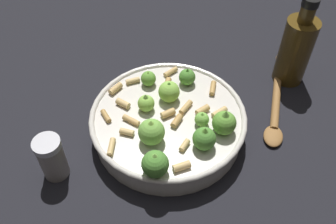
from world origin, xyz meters
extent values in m
plane|color=black|center=(0.00, 0.00, 0.00)|extent=(2.40, 2.40, 0.00)
cylinder|color=beige|center=(0.00, 0.00, 0.02)|extent=(0.28, 0.28, 0.05)
torus|color=beige|center=(0.00, 0.00, 0.05)|extent=(0.29, 0.29, 0.01)
sphere|color=#8CC64C|center=(-0.02, 0.04, 0.06)|extent=(0.03, 0.03, 0.03)
cone|color=#75B247|center=(-0.02, 0.04, 0.08)|extent=(0.02, 0.02, 0.01)
sphere|color=#8CC64C|center=(0.03, 0.03, 0.07)|extent=(0.04, 0.04, 0.04)
cone|color=#609E38|center=(0.03, 0.03, 0.09)|extent=(0.02, 0.02, 0.01)
sphere|color=#4C8933|center=(-0.09, -0.08, 0.07)|extent=(0.04, 0.04, 0.04)
cone|color=#75B247|center=(-0.09, -0.08, 0.09)|extent=(0.02, 0.02, 0.01)
sphere|color=#75B247|center=(0.03, -0.05, 0.06)|extent=(0.03, 0.03, 0.03)
cone|color=#75B247|center=(0.03, -0.05, 0.07)|extent=(0.01, 0.01, 0.01)
sphere|color=#75B247|center=(-0.06, -0.02, 0.07)|extent=(0.05, 0.05, 0.05)
cone|color=#8CC64C|center=(-0.06, -0.02, 0.09)|extent=(0.02, 0.02, 0.01)
sphere|color=#4C8933|center=(0.00, -0.09, 0.07)|extent=(0.04, 0.04, 0.04)
cone|color=#609E38|center=(0.00, -0.09, 0.09)|extent=(0.02, 0.02, 0.02)
sphere|color=#609E38|center=(0.05, -0.09, 0.07)|extent=(0.04, 0.04, 0.04)
cone|color=#75B247|center=(0.05, -0.09, 0.09)|extent=(0.02, 0.02, 0.02)
sphere|color=#4C8933|center=(0.08, 0.04, 0.06)|extent=(0.03, 0.03, 0.03)
cone|color=#4C8933|center=(0.08, 0.04, 0.08)|extent=(0.01, 0.01, 0.01)
sphere|color=#609E38|center=(0.03, 0.09, 0.06)|extent=(0.03, 0.03, 0.03)
cone|color=#8CC64C|center=(0.03, 0.09, 0.08)|extent=(0.01, 0.01, 0.01)
cylinder|color=tan|center=(0.05, -0.04, 0.05)|extent=(0.03, 0.01, 0.01)
cylinder|color=tan|center=(-0.12, 0.01, 0.05)|extent=(0.03, 0.03, 0.01)
cylinder|color=tan|center=(-0.08, 0.02, 0.05)|extent=(0.02, 0.03, 0.01)
cylinder|color=tan|center=(0.04, -0.01, 0.05)|extent=(0.03, 0.02, 0.01)
cylinder|color=tan|center=(0.00, 0.00, 0.05)|extent=(0.03, 0.02, 0.01)
cylinder|color=tan|center=(-0.03, -0.07, 0.05)|extent=(0.02, 0.02, 0.01)
cylinder|color=tan|center=(0.08, 0.08, 0.05)|extent=(0.03, 0.01, 0.01)
cylinder|color=tan|center=(0.07, -0.06, 0.05)|extent=(0.03, 0.01, 0.01)
cylinder|color=tan|center=(-0.03, 0.11, 0.05)|extent=(0.03, 0.02, 0.01)
cylinder|color=tan|center=(-0.05, 0.07, 0.05)|extent=(0.02, 0.03, 0.01)
cylinder|color=tan|center=(-0.09, 0.07, 0.05)|extent=(0.01, 0.03, 0.01)
cylinder|color=tan|center=(0.11, -0.01, 0.05)|extent=(0.03, 0.03, 0.01)
cylinder|color=tan|center=(0.05, 0.06, 0.05)|extent=(0.03, 0.03, 0.01)
cylinder|color=tan|center=(0.00, -0.02, 0.05)|extent=(0.03, 0.02, 0.01)
cylinder|color=tan|center=(-0.06, -0.10, 0.05)|extent=(0.03, 0.02, 0.01)
cylinder|color=tan|center=(-0.06, 0.03, 0.05)|extent=(0.02, 0.03, 0.01)
cylinder|color=tan|center=(0.01, 0.11, 0.05)|extent=(0.03, 0.02, 0.01)
cylinder|color=gray|center=(-0.20, 0.06, 0.04)|extent=(0.04, 0.04, 0.07)
cylinder|color=silver|center=(-0.20, 0.06, 0.08)|extent=(0.05, 0.05, 0.01)
cylinder|color=#4C3814|center=(0.30, -0.06, 0.07)|extent=(0.06, 0.06, 0.14)
cylinder|color=#4C3814|center=(0.30, -0.06, 0.16)|extent=(0.03, 0.03, 0.04)
cylinder|color=black|center=(0.30, -0.06, 0.19)|extent=(0.03, 0.03, 0.02)
cylinder|color=olive|center=(0.24, -0.07, 0.01)|extent=(0.19, 0.14, 0.02)
ellipsoid|color=olive|center=(0.14, -0.14, 0.01)|extent=(0.06, 0.06, 0.01)
camera|label=1|loc=(-0.30, -0.34, 0.56)|focal=40.07mm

